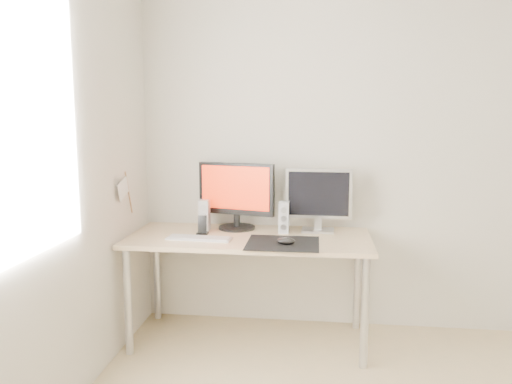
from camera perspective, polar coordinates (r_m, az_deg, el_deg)
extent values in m
plane|color=silver|center=(3.61, 14.84, 4.13)|extent=(3.50, 0.00, 3.50)
cube|color=black|center=(3.13, 3.08, -5.86)|extent=(0.45, 0.40, 0.00)
ellipsoid|color=black|center=(3.10, 3.42, -5.61)|extent=(0.11, 0.07, 0.04)
cube|color=#D1B587|center=(3.32, -0.79, -5.30)|extent=(1.60, 0.70, 0.03)
cylinder|color=silver|center=(3.35, -14.42, -12.04)|extent=(0.05, 0.05, 0.70)
cylinder|color=silver|center=(3.15, 12.33, -13.31)|extent=(0.05, 0.05, 0.70)
cylinder|color=silver|center=(3.86, -11.27, -9.11)|extent=(0.05, 0.05, 0.70)
cylinder|color=silver|center=(3.69, 11.50, -9.96)|extent=(0.05, 0.05, 0.70)
cylinder|color=black|center=(3.54, -2.20, -4.08)|extent=(0.31, 0.31, 0.02)
cylinder|color=black|center=(3.52, -2.21, -3.00)|extent=(0.05, 0.05, 0.12)
cube|color=black|center=(3.48, -2.27, 0.36)|extent=(0.55, 0.17, 0.36)
cube|color=red|center=(3.45, -2.43, 0.47)|extent=(0.49, 0.12, 0.30)
cube|color=silver|center=(3.48, 7.09, -4.36)|extent=(0.23, 0.17, 0.01)
cube|color=silver|center=(3.47, 7.10, -3.43)|extent=(0.05, 0.04, 0.10)
cube|color=silver|center=(3.43, 7.17, -0.16)|extent=(0.45, 0.06, 0.34)
cube|color=black|center=(3.41, 7.15, -0.22)|extent=(0.41, 0.02, 0.30)
cube|color=silver|center=(3.49, -5.91, -2.64)|extent=(0.07, 0.08, 0.21)
cylinder|color=#B8B9BB|center=(3.46, -6.05, -3.72)|extent=(0.04, 0.01, 0.04)
cylinder|color=#B8B8BA|center=(3.45, -6.06, -2.77)|extent=(0.04, 0.01, 0.04)
cylinder|color=#BBBBBD|center=(3.44, -6.08, -1.82)|extent=(0.04, 0.01, 0.04)
cube|color=white|center=(3.40, 3.21, -2.91)|extent=(0.07, 0.08, 0.21)
cylinder|color=#A9A8AB|center=(3.37, 3.15, -4.03)|extent=(0.04, 0.01, 0.04)
cylinder|color=#B4B4B6|center=(3.35, 3.16, -3.06)|extent=(0.04, 0.01, 0.04)
cylinder|color=#BABABC|center=(3.34, 3.17, -2.08)|extent=(0.04, 0.01, 0.04)
cube|color=#AEAFB1|center=(3.25, -6.53, -5.30)|extent=(0.43, 0.15, 0.01)
cube|color=silver|center=(3.25, -6.53, -5.17)|extent=(0.41, 0.14, 0.01)
cube|color=black|center=(3.38, -6.14, -4.72)|extent=(0.07, 0.06, 0.02)
cube|color=black|center=(3.36, -6.16, -3.64)|extent=(0.06, 0.03, 0.12)
cylinder|color=#A57F54|center=(3.39, -14.35, -0.05)|extent=(0.01, 0.10, 0.29)
cube|color=white|center=(3.30, -14.91, 0.40)|extent=(0.00, 0.19, 0.15)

